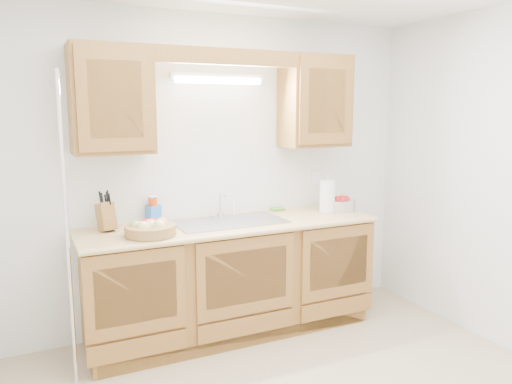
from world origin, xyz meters
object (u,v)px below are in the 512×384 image
paper_towel (327,197)px  fruit_basket (150,228)px  knife_block (106,216)px  apple_bowl (341,204)px

paper_towel → fruit_basket: bearing=-174.8°
knife_block → paper_towel: 1.80m
fruit_basket → apple_bowl: bearing=4.9°
fruit_basket → knife_block: 0.37m
paper_towel → apple_bowl: size_ratio=1.18×
apple_bowl → fruit_basket: bearing=-175.1°
knife_block → paper_towel: (1.79, -0.13, 0.03)m
knife_block → paper_towel: bearing=-18.8°
knife_block → apple_bowl: knife_block is taller
apple_bowl → knife_block: bearing=176.3°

